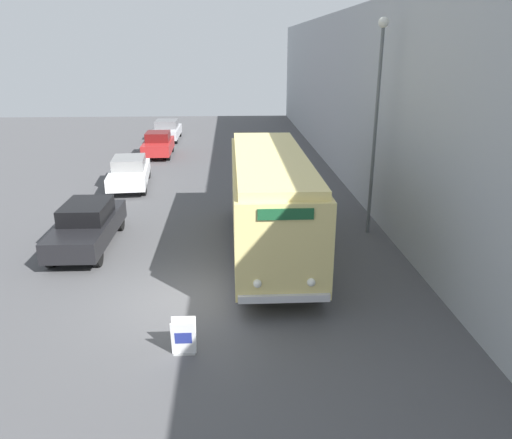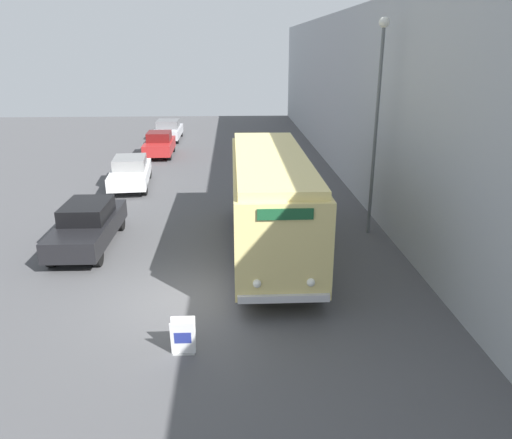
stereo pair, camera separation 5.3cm
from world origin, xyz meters
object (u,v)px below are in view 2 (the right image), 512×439
vintage_bus (270,198)px  streetlamp (378,103)px  parked_car_near (88,225)px  parked_car_distant (168,130)px  parked_car_far (159,144)px  sign_board (183,337)px  parked_car_mid (130,172)px

vintage_bus → streetlamp: 5.19m
parked_car_near → parked_car_distant: parked_car_near is taller
parked_car_far → parked_car_distant: bearing=90.2°
vintage_bus → parked_car_near: bearing=173.0°
sign_board → parked_car_near: 7.90m
streetlamp → parked_car_distant: (-10.06, 20.78, -4.13)m
parked_car_mid → parked_car_distant: size_ratio=1.08×
parked_car_far → vintage_bus: bearing=-71.2°
parked_car_near → vintage_bus: bearing=-6.4°
parked_car_distant → parked_car_near: bearing=-90.6°
streetlamp → parked_car_mid: size_ratio=1.59×
sign_board → vintage_bus: bearing=67.8°
sign_board → streetlamp: bearing=50.5°
parked_car_mid → parked_car_far: bearing=81.3°
parked_car_mid → parked_car_far: parked_car_far is taller
vintage_bus → parked_car_mid: size_ratio=1.95×
vintage_bus → parked_car_mid: (-6.45, 8.91, -1.17)m
streetlamp → parked_car_far: streetlamp is taller
vintage_bus → sign_board: vintage_bus is taller
parked_car_near → parked_car_distant: (0.28, 21.70, -0.06)m
sign_board → parked_car_far: size_ratio=0.22×
vintage_bus → streetlamp: (3.92, 1.70, 2.95)m
parked_car_far → streetlamp: bearing=-57.3°
parked_car_mid → parked_car_near: bearing=-95.1°
streetlamp → parked_car_distant: 23.45m
vintage_bus → parked_car_mid: bearing=125.9°
streetlamp → parked_car_far: 18.28m
streetlamp → sign_board: bearing=-129.5°
streetlamp → parked_car_near: streetlamp is taller
sign_board → parked_car_far: (-3.53, 22.54, 0.35)m
vintage_bus → parked_car_distant: vintage_bus is taller
streetlamp → vintage_bus: bearing=-156.6°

